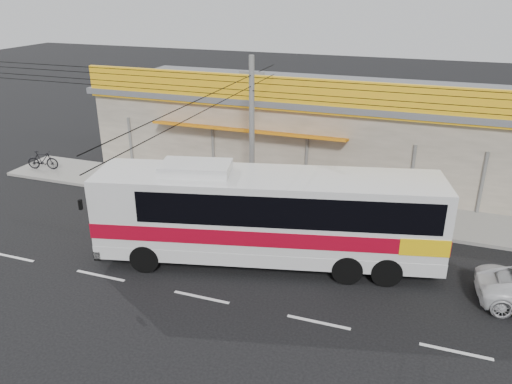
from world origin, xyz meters
TOP-DOWN VIEW (x-y plane):
  - ground at (0.00, 0.00)m, footprint 120.00×120.00m
  - sidewalk at (0.00, 6.00)m, footprint 30.00×3.20m
  - lane_markings at (0.00, -2.50)m, footprint 50.00×0.12m
  - storefront_building at (-0.01, 11.54)m, footprint 22.60×9.20m
  - coach_bus at (1.51, 0.53)m, footprint 12.69×5.44m
  - motorbike_red at (-6.30, 6.21)m, footprint 1.80×0.67m
  - motorbike_dark at (-13.50, 5.59)m, footprint 1.81×0.91m
  - utility_pole at (-0.63, 4.20)m, footprint 34.00×14.00m

SIDE VIEW (x-z plane):
  - ground at x=0.00m, z-range 0.00..0.00m
  - lane_markings at x=0.00m, z-range -0.01..0.01m
  - sidewalk at x=0.00m, z-range 0.00..0.15m
  - motorbike_red at x=-6.30m, z-range 0.15..1.09m
  - motorbike_dark at x=-13.50m, z-range 0.15..1.20m
  - coach_bus at x=1.51m, z-range 0.13..3.96m
  - storefront_building at x=-0.01m, z-range -0.55..5.15m
  - utility_pole at x=-0.63m, z-range 2.30..9.36m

